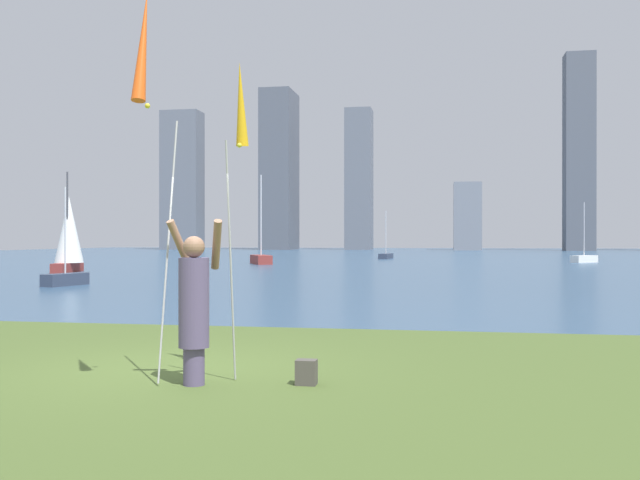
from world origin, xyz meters
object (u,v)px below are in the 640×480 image
Objects in this scene: person at (194,303)px; sailboat_6 at (69,233)px; sailboat_4 at (386,256)px; sailboat_0 at (261,258)px; bag at (306,372)px; sailboat_7 at (584,258)px; kite_flag_left at (144,56)px; sailboat_3 at (65,278)px; kite_flag_right at (240,113)px.

person is 0.38× the size of sailboat_6.
sailboat_4 is (-2.14, 52.45, -0.70)m from person.
bag is at bearing -74.40° from sailboat_0.
sailboat_0 is 14.75m from sailboat_6.
sailboat_6 reaches higher than sailboat_7.
sailboat_6 reaches higher than kite_flag_left.
sailboat_7 is at bearing 75.93° from bag.
kite_flag_left is (-0.40, -0.51, 2.82)m from person.
kite_flag_left is 1.25× the size of sailboat_3.
person is 0.54× the size of sailboat_3.
sailboat_7 reaches higher than sailboat_4.
sailboat_7 is (22.13, 6.81, -0.09)m from sailboat_0.
person is at bearing -87.66° from sailboat_4.
sailboat_0 is at bearing 104.46° from kite_flag_right.
kite_flag_right is at bearing -56.60° from sailboat_6.
bag is 46.75m from sailboat_7.
sailboat_7 is (28.89, 19.81, -1.69)m from sailboat_6.
sailboat_4 is at bearing 92.80° from kite_flag_right.
bag is (1.71, 0.75, -3.63)m from kite_flag_left.
bag is at bearing -55.54° from sailboat_6.
kite_flag_left reaches higher than sailboat_3.
sailboat_4 is 16.32m from sailboat_7.
sailboat_0 is at bearing 105.60° from bag.
person is at bearing -57.82° from sailboat_6.
bag is 31.03m from sailboat_6.
sailboat_0 reaches higher than sailboat_4.
person is at bearing -169.71° from bag.
bag is at bearing -20.40° from kite_flag_right.
sailboat_7 is (13.07, 46.10, -3.49)m from kite_flag_left.
kite_flag_right is 39.56m from sailboat_0.
person is 52.50m from sailboat_4.
kite_flag_right is 3.30m from bag.
kite_flag_left is at bearing -77.02° from sailboat_0.
bag is 0.08× the size of sailboat_3.
sailboat_3 is at bearing 126.02° from kite_flag_right.
sailboat_3 is (-1.38, -22.75, -0.11)m from sailboat_0.
sailboat_4 reaches higher than sailboat_3.
kite_flag_left is at bearing -105.83° from sailboat_7.
sailboat_3 is at bearing -61.10° from sailboat_6.
kite_flag_right reaches higher than sailboat_3.
sailboat_6 is 35.07m from sailboat_7.
sailboat_0 is 1.67× the size of sailboat_3.
kite_flag_left reaches higher than sailboat_4.
sailboat_6 is (-6.76, -13.00, 1.61)m from sailboat_0.
kite_flag_left is 19.88m from sailboat_3.
kite_flag_right is at bearing -87.20° from sailboat_4.
sailboat_6 is at bearing 121.04° from kite_flag_left.
bag is 0.07× the size of sailboat_7.
kite_flag_right is 0.77× the size of sailboat_6.
kite_flag_left reaches higher than kite_flag_right.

